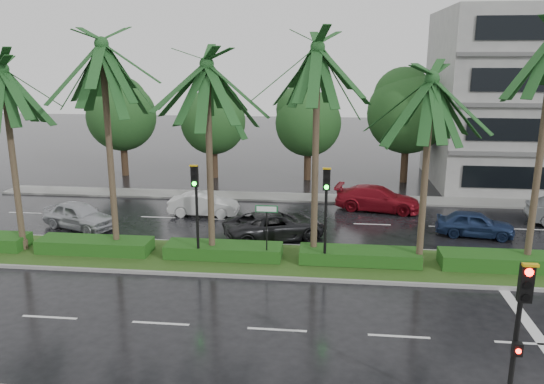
# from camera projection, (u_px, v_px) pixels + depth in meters

# --- Properties ---
(ground) EXTENTS (120.00, 120.00, 0.00)m
(ground) POSITION_uv_depth(u_px,v_px,m) (289.00, 271.00, 22.50)
(ground) COLOR black
(ground) RESTS_ON ground
(far_sidewalk) EXTENTS (40.00, 2.00, 0.12)m
(far_sidewalk) POSITION_uv_depth(u_px,v_px,m) (303.00, 198.00, 34.04)
(far_sidewalk) COLOR gray
(far_sidewalk) RESTS_ON ground
(median) EXTENTS (36.00, 4.00, 0.15)m
(median) POSITION_uv_depth(u_px,v_px,m) (291.00, 261.00, 23.44)
(median) COLOR gray
(median) RESTS_ON ground
(hedge) EXTENTS (35.20, 1.40, 0.60)m
(hedge) POSITION_uv_depth(u_px,v_px,m) (291.00, 253.00, 23.35)
(hedge) COLOR #1B4814
(hedge) RESTS_ON median
(lane_markings) EXTENTS (34.00, 13.06, 0.01)m
(lane_markings) POSITION_uv_depth(u_px,v_px,m) (362.00, 278.00, 21.76)
(lane_markings) COLOR silver
(lane_markings) RESTS_ON ground
(palm_row) EXTENTS (26.30, 4.20, 10.31)m
(palm_row) POSITION_uv_depth(u_px,v_px,m) (262.00, 73.00, 21.58)
(palm_row) COLOR #423426
(palm_row) RESTS_ON median
(signal_near) EXTENTS (0.34, 0.45, 4.36)m
(signal_near) POSITION_uv_depth(u_px,v_px,m) (517.00, 340.00, 12.20)
(signal_near) COLOR black
(signal_near) RESTS_ON near_sidewalk
(signal_median_left) EXTENTS (0.34, 0.42, 4.36)m
(signal_median_left) POSITION_uv_depth(u_px,v_px,m) (196.00, 199.00, 22.46)
(signal_median_left) COLOR black
(signal_median_left) RESTS_ON median
(signal_median_right) EXTENTS (0.34, 0.42, 4.36)m
(signal_median_right) POSITION_uv_depth(u_px,v_px,m) (326.00, 203.00, 21.88)
(signal_median_right) COLOR black
(signal_median_right) RESTS_ON median
(street_sign) EXTENTS (0.95, 0.09, 2.60)m
(street_sign) POSITION_uv_depth(u_px,v_px,m) (267.00, 220.00, 22.54)
(street_sign) COLOR black
(street_sign) RESTS_ON median
(bg_trees) EXTENTS (32.93, 5.67, 8.19)m
(bg_trees) POSITION_uv_depth(u_px,v_px,m) (309.00, 115.00, 38.26)
(bg_trees) COLOR #342617
(bg_trees) RESTS_ON ground
(car_silver) EXTENTS (3.10, 4.49, 1.42)m
(car_silver) POSITION_uv_depth(u_px,v_px,m) (79.00, 215.00, 28.00)
(car_silver) COLOR #AFB2B8
(car_silver) RESTS_ON ground
(car_white) EXTENTS (1.40, 3.95, 1.30)m
(car_white) POSITION_uv_depth(u_px,v_px,m) (204.00, 204.00, 30.31)
(car_white) COLOR silver
(car_white) RESTS_ON ground
(car_darkgrey) EXTENTS (4.24, 5.61, 1.42)m
(car_darkgrey) POSITION_uv_depth(u_px,v_px,m) (275.00, 226.00, 26.32)
(car_darkgrey) COLOR black
(car_darkgrey) RESTS_ON ground
(car_red) EXTENTS (2.97, 5.28, 1.44)m
(car_red) POSITION_uv_depth(u_px,v_px,m) (378.00, 198.00, 31.31)
(car_red) COLOR maroon
(car_red) RESTS_ON ground
(car_blue) EXTENTS (2.09, 3.99, 1.29)m
(car_blue) POSITION_uv_depth(u_px,v_px,m) (475.00, 224.00, 26.79)
(car_blue) COLOR navy
(car_blue) RESTS_ON ground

